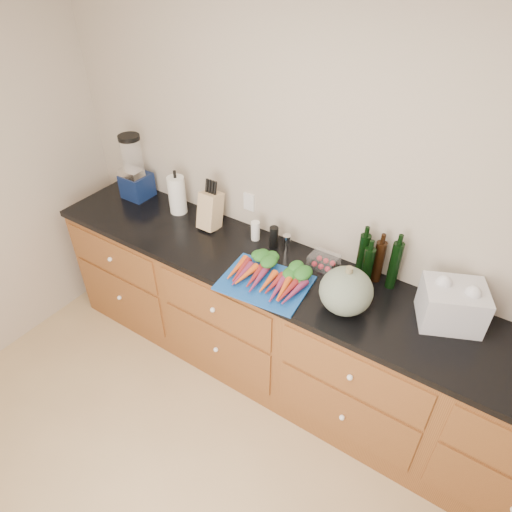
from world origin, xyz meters
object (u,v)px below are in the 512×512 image
Objects in this scene: carrots at (269,275)px; squash at (346,291)px; tomato_box at (324,261)px; knife_block at (210,210)px; blender_appliance at (134,171)px; paper_towel at (177,195)px; cutting_board at (265,283)px.

carrots is 1.57× the size of squash.
carrots is at bearing -125.49° from tomato_box.
carrots is at bearing -177.43° from squash.
carrots is 1.78× the size of knife_block.
knife_block is at bearing -1.42° from blender_appliance.
paper_towel is at bearing 0.38° from blender_appliance.
blender_appliance is (-1.32, 0.32, 0.20)m from cutting_board.
paper_towel reaches higher than cutting_board.
paper_towel reaches higher than carrots.
carrots is at bearing -22.41° from knife_block.
paper_towel is at bearing 176.26° from knife_block.
blender_appliance is at bearing 178.58° from knife_block.
knife_block is at bearing 167.69° from squash.
tomato_box is at bearing 58.16° from cutting_board.
squash is at bearing -10.46° from paper_towel.
squash is 0.59× the size of blender_appliance.
carrots and tomato_box have the same top height.
paper_towel is at bearing -179.50° from tomato_box.
blender_appliance is at bearing 168.29° from carrots.
cutting_board is 1.83× the size of paper_towel.
knife_block reaches higher than tomato_box.
carrots is 0.35m from tomato_box.
squash is at bearing -46.20° from tomato_box.
squash is at bearing 7.83° from cutting_board.
blender_appliance is 1.54m from tomato_box.
squash is 1.81m from blender_appliance.
cutting_board is 1.11× the size of carrots.
cutting_board is at bearing -121.84° from tomato_box.
tomato_box is at bearing 133.80° from squash.
knife_block is (-1.08, 0.24, -0.00)m from squash.
paper_towel is at bearing 161.01° from cutting_board.
blender_appliance is at bearing -179.53° from tomato_box.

